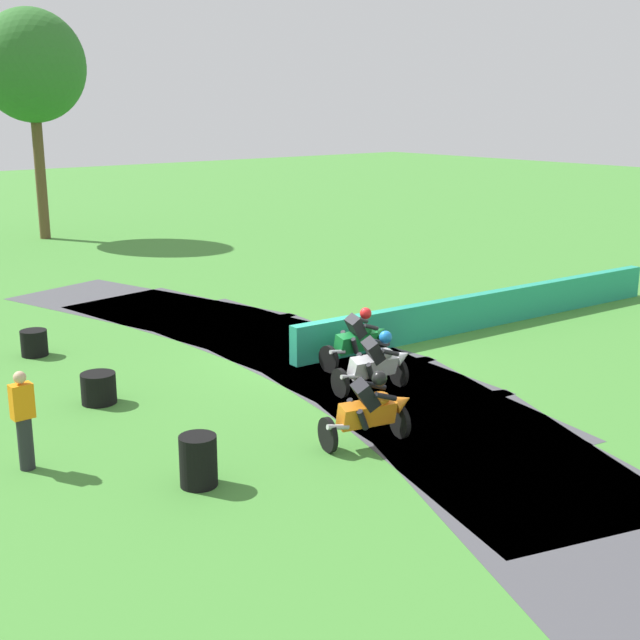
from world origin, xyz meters
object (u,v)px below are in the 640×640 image
Objects in this scene: motorcycle_trailing_green at (359,338)px; tire_stack_near at (198,461)px; tire_stack_mid_b at (34,343)px; motorcycle_chase_white at (377,362)px; track_marshal at (24,421)px; tire_stack_mid_a at (99,388)px; motorcycle_lead_orange at (371,409)px.

motorcycle_trailing_green reaches higher than tire_stack_near.
tire_stack_near is 8.35m from tire_stack_mid_b.
motorcycle_chase_white is 1.04× the size of track_marshal.
tire_stack_mid_a is 0.41× the size of track_marshal.
tire_stack_mid_a is at bearing 118.64° from motorcycle_lead_orange.
track_marshal is at bearing -136.08° from tire_stack_mid_a.
tire_stack_mid_b is at bearing 122.38° from motorcycle_chase_white.
motorcycle_lead_orange is at bearing -134.83° from motorcycle_chase_white.
motorcycle_lead_orange is 2.82× the size of tire_stack_mid_b.
tire_stack_near is at bearing -163.96° from motorcycle_chase_white.
tire_stack_mid_a is at bearing 84.54° from tire_stack_near.
motorcycle_lead_orange is 3.14m from tire_stack_near.
motorcycle_chase_white is 2.52× the size of tire_stack_mid_a.
tire_stack_near is 4.41m from tire_stack_mid_a.
motorcycle_chase_white is 6.88m from track_marshal.
track_marshal reaches higher than tire_stack_near.
motorcycle_trailing_green reaches higher than tire_stack_mid_a.
motorcycle_lead_orange is 2.13× the size of tire_stack_near.
track_marshal is (-6.83, 0.80, 0.19)m from motorcycle_chase_white.
tire_stack_near is (-3.09, 0.50, -0.25)m from motorcycle_lead_orange.
motorcycle_chase_white is 1.75m from motorcycle_trailing_green.
motorcycle_lead_orange reaches higher than tire_stack_near.
track_marshal is at bearing -112.11° from tire_stack_mid_b.
track_marshal is at bearing 150.69° from motorcycle_lead_orange.
tire_stack_near reaches higher than tire_stack_mid_b.
tire_stack_mid_a is 3.94m from tire_stack_mid_b.
track_marshal is (-2.23, -2.14, 0.52)m from tire_stack_mid_a.
track_marshal reaches higher than tire_stack_mid_b.
motorcycle_lead_orange is 9.16m from tire_stack_mid_b.
track_marshal is at bearing 173.30° from motorcycle_chase_white.
track_marshal reaches higher than motorcycle_chase_white.
motorcycle_chase_white is at bearing -6.70° from track_marshal.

